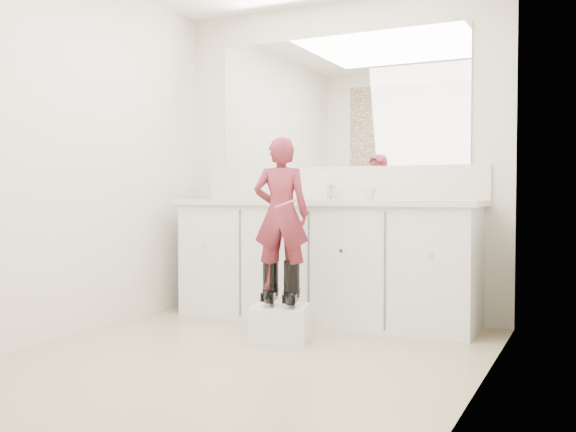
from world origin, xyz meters
The scene contains 17 objects.
floor centered at (0.00, 0.00, 0.00)m, with size 3.00×3.00×0.00m, color #837156.
wall_back centered at (0.00, 1.50, 1.20)m, with size 2.60×2.60×0.00m, color beige.
wall_front centered at (0.00, -1.50, 1.20)m, with size 2.60×2.60×0.00m, color beige.
wall_left centered at (-1.30, 0.00, 1.20)m, with size 3.00×3.00×0.00m, color beige.
wall_right centered at (1.30, 0.00, 1.20)m, with size 3.00×3.00×0.00m, color beige.
vanity_cabinet centered at (0.00, 1.23, 0.42)m, with size 2.20×0.55×0.85m, color silver.
countertop centered at (0.00, 1.21, 0.87)m, with size 2.28×0.58×0.04m, color beige.
backsplash centered at (0.00, 1.49, 1.02)m, with size 2.28×0.03×0.25m, color beige.
mirror centered at (0.00, 1.49, 1.64)m, with size 2.00×0.02×1.00m, color white.
faucet centered at (0.00, 1.38, 0.94)m, with size 0.08×0.08×0.10m, color silver.
cup centered at (0.34, 1.26, 0.93)m, with size 0.09×0.09×0.08m, color beige.
soap_bottle centered at (-0.43, 1.26, 0.98)m, with size 0.08×0.08×0.18m, color beige.
step_stool centered at (0.00, 0.50, 0.11)m, with size 0.35×0.29×0.22m, color silver.
boot_left centered at (-0.07, 0.52, 0.37)m, with size 0.11×0.19×0.29m, color black, non-canonical shape.
boot_right centered at (0.08, 0.52, 0.37)m, with size 0.11×0.19×0.29m, color black, non-canonical shape.
toddler centered at (0.00, 0.52, 0.81)m, with size 0.35×0.23×0.97m, color #B4374A.
toothbrush centered at (0.07, 0.44, 0.87)m, with size 0.01×0.01×0.14m, color #E559A0.
Camera 1 is at (1.81, -3.11, 0.93)m, focal length 40.00 mm.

